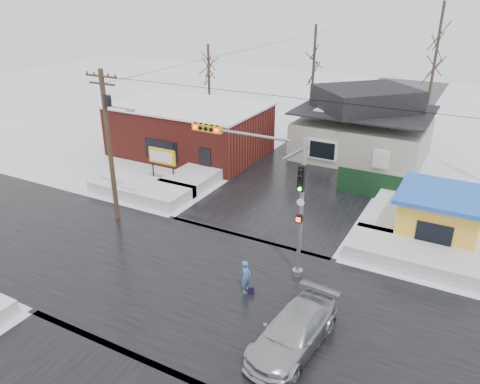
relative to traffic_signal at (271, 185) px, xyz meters
The scene contains 20 objects.
ground 5.94m from the traffic_signal, 129.36° to the right, with size 120.00×120.00×0.00m, color white.
road_ns 5.94m from the traffic_signal, 129.36° to the right, with size 10.00×120.00×0.02m, color black.
road_ew 5.94m from the traffic_signal, 129.36° to the right, with size 120.00×10.00×0.02m, color black.
snowbank_nw 12.81m from the traffic_signal, 160.57° to the left, with size 7.00×3.00×0.80m, color white.
snowbank_ne 8.75m from the traffic_signal, 31.56° to the left, with size 7.00×3.00×0.80m, color white.
snowbank_nside_w 13.70m from the traffic_signal, 136.24° to the left, with size 3.00×8.00×0.80m, color white.
snowbank_nside_e 10.94m from the traffic_signal, 63.18° to the left, with size 3.00×8.00×0.80m, color white.
traffic_signal is the anchor object (origin of this frame).
utility_pole 10.39m from the traffic_signal, behind, with size 3.15×0.44×9.00m.
brick_building 18.87m from the traffic_signal, 135.87° to the left, with size 12.20×8.20×4.12m.
marquee_sign 13.42m from the traffic_signal, 150.28° to the left, with size 2.20×0.21×2.55m.
house 19.13m from the traffic_signal, 91.29° to the left, with size 10.40×8.40×5.76m.
kiosk 10.43m from the traffic_signal, 44.84° to the left, with size 4.60×4.60×2.88m.
fence 12.31m from the traffic_signal, 69.77° to the left, with size 8.00×0.12×1.80m, color black.
tree_far_left 24.16m from the traffic_signal, 105.60° to the left, with size 3.00×3.00×10.00m.
tree_far_mid 25.78m from the traffic_signal, 81.89° to the left, with size 3.00×3.00×12.00m.
tree_far_west 26.75m from the traffic_signal, 128.00° to the left, with size 3.00×3.00×8.00m.
pedestrian 4.43m from the traffic_signal, 90.69° to the right, with size 0.59×0.39×1.61m, color #4473C0.
car 6.91m from the traffic_signal, 55.30° to the right, with size 2.08×5.11×1.48m, color #ABAEB3.
shopping_bag 5.01m from the traffic_signal, 83.65° to the right, with size 0.28×0.12×0.35m, color black.
Camera 1 is at (10.74, -15.46, 13.05)m, focal length 35.00 mm.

